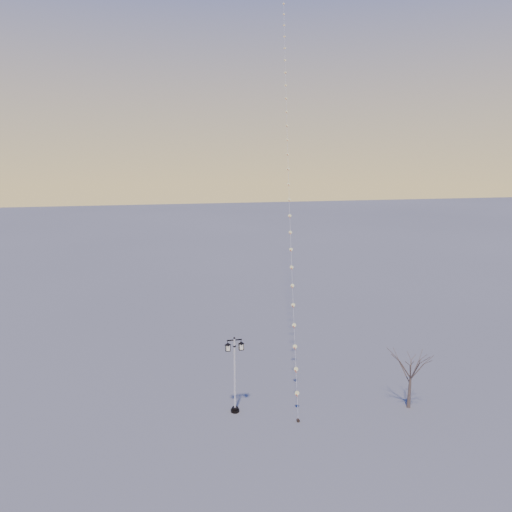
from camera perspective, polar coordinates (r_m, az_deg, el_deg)
name	(u,v)px	position (r m, az deg, el deg)	size (l,w,h in m)	color
ground	(280,434)	(29.86, 2.87, -20.49)	(300.00, 300.00, 0.00)	slate
street_lamp	(235,371)	(30.72, -2.57, -13.60)	(1.28, 0.56, 5.04)	black
bare_tree	(411,368)	(32.73, 18.09, -12.58)	(2.40, 2.40, 3.99)	brown
kite_train	(288,119)	(46.83, 3.84, 16.08)	(10.36, 39.39, 39.37)	black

